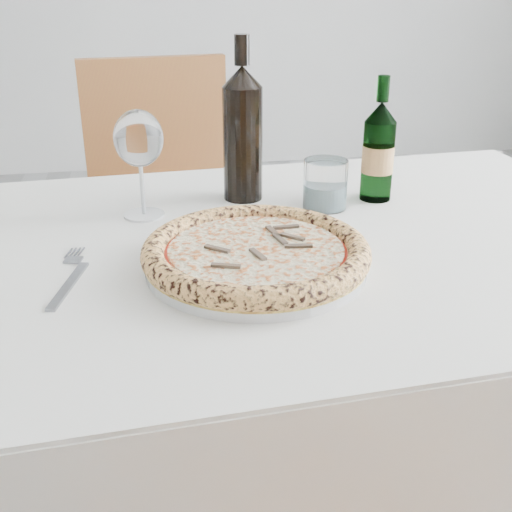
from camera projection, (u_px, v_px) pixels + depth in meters
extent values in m
cube|color=brown|center=(245.00, 257.00, 1.03)|extent=(1.39, 0.85, 0.04)
cube|color=white|center=(245.00, 244.00, 1.02)|extent=(1.46, 0.91, 0.01)
cube|color=white|center=(215.00, 219.00, 1.44)|extent=(1.41, 0.01, 0.22)
cube|color=white|center=(309.00, 489.00, 0.69)|extent=(1.41, 0.01, 0.22)
cylinder|color=brown|center=(472.00, 324.00, 1.57)|extent=(0.06, 0.06, 0.71)
cube|color=brown|center=(172.00, 241.00, 1.81)|extent=(0.45, 0.45, 0.04)
cube|color=brown|center=(157.00, 139.00, 1.87)|extent=(0.41, 0.08, 0.46)
cylinder|color=brown|center=(220.00, 281.00, 2.10)|extent=(0.04, 0.04, 0.43)
cylinder|color=brown|center=(250.00, 335.00, 1.79)|extent=(0.04, 0.04, 0.43)
cylinder|color=brown|center=(111.00, 295.00, 2.01)|extent=(0.04, 0.04, 0.43)
cylinder|color=brown|center=(122.00, 355.00, 1.70)|extent=(0.04, 0.04, 0.43)
cylinder|color=silver|center=(256.00, 264.00, 0.92)|extent=(0.32, 0.32, 0.01)
torus|color=silver|center=(256.00, 261.00, 0.92)|extent=(0.31, 0.31, 0.01)
cylinder|color=#E0BB51|center=(256.00, 256.00, 0.92)|extent=(0.32, 0.32, 0.01)
torus|color=#E1A456|center=(256.00, 251.00, 0.91)|extent=(0.33, 0.33, 0.03)
cylinder|color=#B9180C|center=(256.00, 251.00, 0.91)|extent=(0.27, 0.27, 0.00)
cylinder|color=beige|center=(256.00, 249.00, 0.91)|extent=(0.25, 0.25, 0.00)
cube|color=brown|center=(278.00, 244.00, 0.92)|extent=(0.04, 0.01, 0.00)
cube|color=brown|center=(276.00, 235.00, 0.95)|extent=(0.03, 0.03, 0.00)
cube|color=brown|center=(248.00, 228.00, 0.97)|extent=(0.01, 0.04, 0.00)
cube|color=brown|center=(235.00, 240.00, 0.93)|extent=(0.03, 0.03, 0.00)
cube|color=brown|center=(216.00, 249.00, 0.90)|extent=(0.04, 0.01, 0.00)
cube|color=brown|center=(223.00, 265.00, 0.85)|extent=(0.03, 0.03, 0.00)
cube|color=brown|center=(262.00, 258.00, 0.87)|extent=(0.01, 0.04, 0.00)
cube|color=brown|center=(294.00, 256.00, 0.88)|extent=(0.03, 0.03, 0.00)
cube|color=slate|center=(68.00, 286.00, 0.87)|extent=(0.05, 0.14, 0.00)
cube|color=slate|center=(73.00, 260.00, 0.95)|extent=(0.03, 0.03, 0.00)
cylinder|color=slate|center=(68.00, 253.00, 0.97)|extent=(0.00, 0.03, 0.00)
cylinder|color=slate|center=(73.00, 253.00, 0.97)|extent=(0.00, 0.03, 0.00)
cylinder|color=slate|center=(77.00, 252.00, 0.97)|extent=(0.00, 0.03, 0.00)
cylinder|color=slate|center=(81.00, 252.00, 0.97)|extent=(0.00, 0.03, 0.00)
cylinder|color=silver|center=(144.00, 215.00, 1.12)|extent=(0.07, 0.07, 0.00)
cylinder|color=silver|center=(142.00, 188.00, 1.10)|extent=(0.01, 0.01, 0.09)
ellipsoid|color=white|center=(138.00, 138.00, 1.07)|extent=(0.08, 0.08, 0.10)
cylinder|color=white|center=(325.00, 184.00, 1.14)|extent=(0.08, 0.08, 0.09)
cylinder|color=#A6CBD2|center=(325.00, 196.00, 1.15)|extent=(0.07, 0.07, 0.04)
cylinder|color=#2D552F|center=(378.00, 161.00, 1.18)|extent=(0.06, 0.06, 0.14)
cone|color=#2D552F|center=(381.00, 112.00, 1.14)|extent=(0.06, 0.06, 0.04)
cylinder|color=#2D552F|center=(383.00, 89.00, 1.12)|extent=(0.02, 0.02, 0.05)
cylinder|color=#EEC668|center=(378.00, 159.00, 1.18)|extent=(0.06, 0.06, 0.05)
cylinder|color=black|center=(243.00, 144.00, 1.17)|extent=(0.07, 0.07, 0.21)
cone|color=black|center=(242.00, 76.00, 1.12)|extent=(0.07, 0.07, 0.04)
cylinder|color=black|center=(242.00, 50.00, 1.10)|extent=(0.03, 0.03, 0.05)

